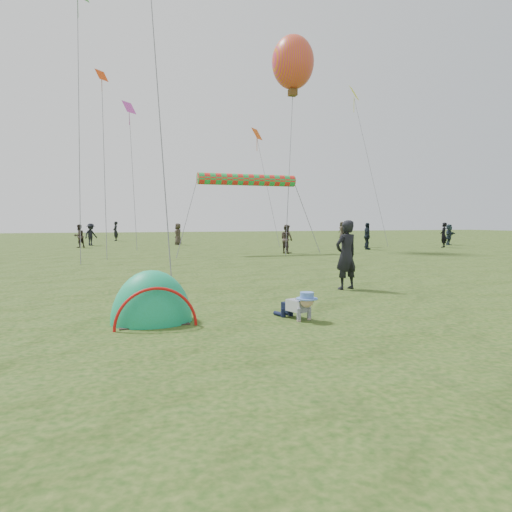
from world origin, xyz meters
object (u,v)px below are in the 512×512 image
object	(u,v)px
crawling_toddler	(299,305)
balloon_kite	(293,66)
standing_adult	(346,255)
popup_tent	(152,322)

from	to	relation	value
crawling_toddler	balloon_kite	distance (m)	24.21
standing_adult	balloon_kite	distance (m)	20.59
popup_tent	standing_adult	distance (m)	5.90
crawling_toddler	popup_tent	bearing A→B (deg)	146.40
popup_tent	standing_adult	xyz separation A→B (m)	(5.32, 2.37, 0.92)
crawling_toddler	standing_adult	bearing A→B (deg)	28.81
popup_tent	standing_adult	bearing A→B (deg)	22.17
crawling_toddler	popup_tent	size ratio (longest dim) A/B	0.38
popup_tent	balloon_kite	xyz separation A→B (m)	(10.89, 19.04, 11.64)
standing_adult	balloon_kite	world-z (taller)	balloon_kite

